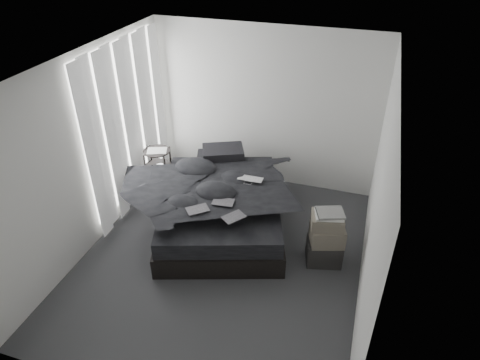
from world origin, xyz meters
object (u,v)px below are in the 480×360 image
(laptop, at_px, (249,176))
(box_lower, at_px, (324,251))
(bed, at_px, (221,216))
(side_stand, at_px, (159,172))

(laptop, height_order, box_lower, laptop)
(laptop, bearing_deg, bed, -154.50)
(side_stand, height_order, box_lower, side_stand)
(bed, bearing_deg, box_lower, -29.49)
(laptop, relative_size, box_lower, 0.80)
(side_stand, relative_size, box_lower, 1.74)
(bed, height_order, laptop, laptop)
(laptop, distance_m, side_stand, 1.70)
(bed, distance_m, box_lower, 1.58)
(laptop, bearing_deg, side_stand, 168.29)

